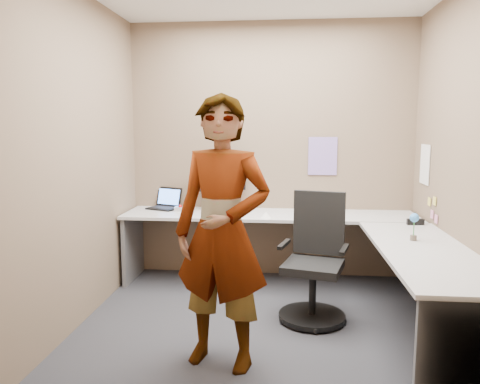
# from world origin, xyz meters

# --- Properties ---
(ground) EXTENTS (3.00, 3.00, 0.00)m
(ground) POSITION_xyz_m (0.00, 0.00, 0.00)
(ground) COLOR #26262B
(ground) RESTS_ON ground
(wall_back) EXTENTS (3.00, 0.00, 3.00)m
(wall_back) POSITION_xyz_m (0.00, 1.30, 1.35)
(wall_back) COLOR brown
(wall_back) RESTS_ON ground
(wall_right) EXTENTS (0.00, 2.70, 2.70)m
(wall_right) POSITION_xyz_m (1.50, 0.00, 1.35)
(wall_right) COLOR brown
(wall_right) RESTS_ON ground
(wall_left) EXTENTS (0.00, 2.70, 2.70)m
(wall_left) POSITION_xyz_m (-1.50, 0.00, 1.35)
(wall_left) COLOR brown
(wall_left) RESTS_ON ground
(desk) EXTENTS (2.98, 2.58, 0.73)m
(desk) POSITION_xyz_m (0.44, 0.39, 0.59)
(desk) COLOR #ABABAB
(desk) RESTS_ON ground
(paper_ream) EXTENTS (0.39, 0.34, 0.06)m
(paper_ream) POSITION_xyz_m (-0.51, 1.10, 0.76)
(paper_ream) COLOR red
(paper_ream) RESTS_ON desk
(monitor) EXTENTS (0.49, 0.25, 0.49)m
(monitor) POSITION_xyz_m (-0.51, 1.12, 1.08)
(monitor) COLOR black
(monitor) RESTS_ON paper_ream
(laptop) EXTENTS (0.38, 0.35, 0.22)m
(laptop) POSITION_xyz_m (-1.13, 1.17, 0.79)
(laptop) COLOR black
(laptop) RESTS_ON desk
(trackball_mouse) EXTENTS (0.12, 0.08, 0.07)m
(trackball_mouse) POSITION_xyz_m (-0.93, 1.03, 0.76)
(trackball_mouse) COLOR #B7B7BC
(trackball_mouse) RESTS_ON desk
(origami) EXTENTS (0.10, 0.10, 0.06)m
(origami) POSITION_xyz_m (-0.02, 0.75, 0.76)
(origami) COLOR white
(origami) RESTS_ON desk
(stapler) EXTENTS (0.15, 0.05, 0.05)m
(stapler) POSITION_xyz_m (1.33, 0.55, 0.76)
(stapler) COLOR black
(stapler) RESTS_ON desk
(flower) EXTENTS (0.07, 0.07, 0.22)m
(flower) POSITION_xyz_m (1.16, -0.05, 0.87)
(flower) COLOR brown
(flower) RESTS_ON desk
(calendar_purple) EXTENTS (0.30, 0.01, 0.40)m
(calendar_purple) POSITION_xyz_m (0.55, 1.29, 1.30)
(calendar_purple) COLOR #846BB7
(calendar_purple) RESTS_ON wall_back
(calendar_white) EXTENTS (0.01, 0.28, 0.38)m
(calendar_white) POSITION_xyz_m (1.49, 0.90, 1.25)
(calendar_white) COLOR white
(calendar_white) RESTS_ON wall_right
(sticky_note_a) EXTENTS (0.01, 0.07, 0.07)m
(sticky_note_a) POSITION_xyz_m (1.49, 0.55, 0.95)
(sticky_note_a) COLOR #F2E059
(sticky_note_a) RESTS_ON wall_right
(sticky_note_b) EXTENTS (0.01, 0.07, 0.07)m
(sticky_note_b) POSITION_xyz_m (1.49, 0.60, 0.82)
(sticky_note_b) COLOR pink
(sticky_note_b) RESTS_ON wall_right
(sticky_note_c) EXTENTS (0.01, 0.07, 0.07)m
(sticky_note_c) POSITION_xyz_m (1.49, 0.48, 0.80)
(sticky_note_c) COLOR pink
(sticky_note_c) RESTS_ON wall_right
(sticky_note_d) EXTENTS (0.01, 0.07, 0.07)m
(sticky_note_d) POSITION_xyz_m (1.49, 0.70, 0.92)
(sticky_note_d) COLOR #F2E059
(sticky_note_d) RESTS_ON wall_right
(office_chair) EXTENTS (0.59, 0.57, 1.05)m
(office_chair) POSITION_xyz_m (0.41, 0.10, 0.43)
(office_chair) COLOR black
(office_chair) RESTS_ON ground
(person) EXTENTS (0.76, 0.59, 1.82)m
(person) POSITION_xyz_m (-0.25, -0.72, 0.91)
(person) COLOR #999399
(person) RESTS_ON ground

